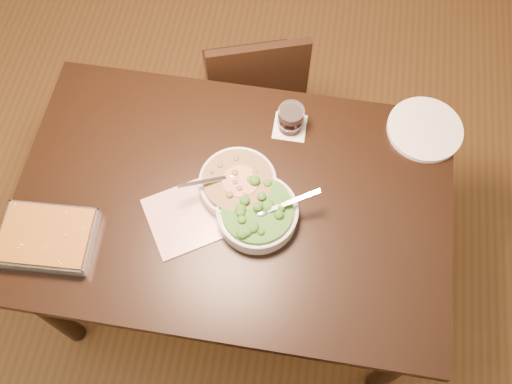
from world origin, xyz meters
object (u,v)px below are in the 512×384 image
(wine_tumbler, at_px, (291,118))
(baking_dish, at_px, (47,237))
(chair_far, at_px, (254,86))
(stew_bowl, at_px, (238,184))
(dinner_plate, at_px, (425,129))
(table, at_px, (233,212))
(broccoli_bowl, at_px, (257,213))

(wine_tumbler, bearing_deg, baking_dish, -142.13)
(baking_dish, distance_m, chair_far, 1.07)
(stew_bowl, distance_m, dinner_plate, 0.67)
(dinner_plate, relative_size, chair_far, 0.31)
(stew_bowl, relative_size, dinner_plate, 1.02)
(table, relative_size, chair_far, 1.71)
(chair_far, bearing_deg, stew_bowl, 75.77)
(stew_bowl, bearing_deg, dinner_plate, 28.29)
(broccoli_bowl, bearing_deg, stew_bowl, 130.52)
(dinner_plate, height_order, chair_far, chair_far)
(table, distance_m, dinner_plate, 0.71)
(baking_dish, bearing_deg, broccoli_bowl, 12.85)
(dinner_plate, bearing_deg, broccoli_bowl, -141.41)
(stew_bowl, xyz_separation_m, wine_tumbler, (0.13, 0.26, 0.02))
(table, distance_m, chair_far, 0.69)
(broccoli_bowl, bearing_deg, baking_dish, -163.89)
(broccoli_bowl, bearing_deg, dinner_plate, 38.59)
(stew_bowl, xyz_separation_m, baking_dish, (-0.55, -0.27, -0.01))
(wine_tumbler, relative_size, dinner_plate, 0.38)
(chair_far, bearing_deg, broccoli_bowl, 81.35)
(wine_tumbler, bearing_deg, table, -115.84)
(stew_bowl, bearing_deg, baking_dish, -153.59)
(dinner_plate, xyz_separation_m, chair_far, (-0.64, 0.30, -0.30))
(stew_bowl, xyz_separation_m, dinner_plate, (0.59, 0.32, -0.03))
(table, relative_size, baking_dish, 4.72)
(table, bearing_deg, dinner_plate, 30.96)
(table, distance_m, baking_dish, 0.59)
(table, xyz_separation_m, chair_far, (-0.04, 0.66, -0.20))
(chair_far, bearing_deg, table, 74.48)
(stew_bowl, relative_size, wine_tumbler, 2.66)
(stew_bowl, height_order, broccoli_bowl, broccoli_bowl)
(table, xyz_separation_m, broccoli_bowl, (0.09, -0.05, 0.13))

